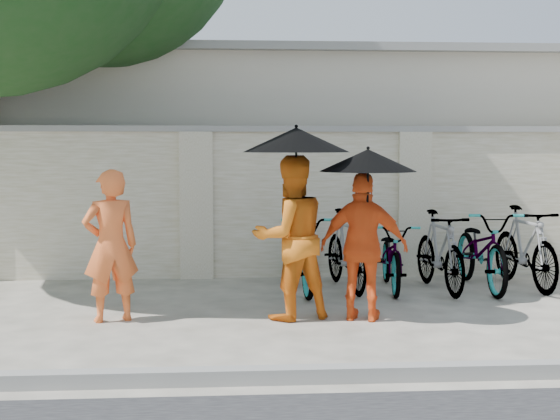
{
  "coord_description": "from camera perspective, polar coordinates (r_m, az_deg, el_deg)",
  "views": [
    {
      "loc": [
        -0.62,
        -7.53,
        1.82
      ],
      "look_at": [
        -0.0,
        1.07,
        1.1
      ],
      "focal_mm": 50.0,
      "sensor_mm": 36.0,
      "label": 1
    }
  ],
  "objects": [
    {
      "name": "bike_5",
      "position": [
        10.4,
        17.49,
        -2.62
      ],
      "size": [
        0.63,
        1.77,
        1.04
      ],
      "primitive_type": "imported",
      "rotation": [
        0.0,
        0.0,
        0.08
      ],
      "color": "gray",
      "rests_on": "ground"
    },
    {
      "name": "bike_1",
      "position": [
        9.85,
        4.86,
        -2.92
      ],
      "size": [
        0.68,
        1.72,
        1.01
      ],
      "primitive_type": "imported",
      "rotation": [
        0.0,
        0.0,
        0.12
      ],
      "color": "gray",
      "rests_on": "ground"
    },
    {
      "name": "bike_3",
      "position": [
        9.91,
        11.6,
        -2.97
      ],
      "size": [
        0.59,
        1.7,
        1.0
      ],
      "primitive_type": "imported",
      "rotation": [
        0.0,
        0.0,
        0.07
      ],
      "color": "gray",
      "rests_on": "ground"
    },
    {
      "name": "monk_left",
      "position": [
        8.21,
        -12.29,
        -2.56
      ],
      "size": [
        0.67,
        0.55,
        1.57
      ],
      "primitive_type": "imported",
      "rotation": [
        0.0,
        0.0,
        3.49
      ],
      "color": "orange",
      "rests_on": "ground"
    },
    {
      "name": "monk_right",
      "position": [
        8.11,
        6.15,
        -2.69
      ],
      "size": [
        0.98,
        0.65,
        1.54
      ],
      "primitive_type": "imported",
      "rotation": [
        0.0,
        0.0,
        2.81
      ],
      "color": "#F0541A",
      "rests_on": "ground"
    },
    {
      "name": "building_behind",
      "position": [
        14.77,
        6.13,
        3.9
      ],
      "size": [
        14.0,
        6.0,
        3.2
      ],
      "primitive_type": "cube",
      "color": "beige",
      "rests_on": "ground"
    },
    {
      "name": "compound_wall",
      "position": [
        10.89,
        4.47,
        0.44
      ],
      "size": [
        20.0,
        0.3,
        2.0
      ],
      "primitive_type": "cube",
      "color": "white",
      "rests_on": "ground"
    },
    {
      "name": "monk_center",
      "position": [
        8.12,
        0.78,
        -2.03
      ],
      "size": [
        1.01,
        0.89,
        1.72
      ],
      "primitive_type": "imported",
      "rotation": [
        0.0,
        0.0,
        3.49
      ],
      "color": "orange",
      "rests_on": "ground"
    },
    {
      "name": "ground",
      "position": [
        7.78,
        0.61,
        -8.77
      ],
      "size": [
        80.0,
        80.0,
        0.0
      ],
      "primitive_type": "plane",
      "color": "beige"
    },
    {
      "name": "parasol_right",
      "position": [
        7.96,
        6.45,
        3.63
      ],
      "size": [
        0.99,
        0.99,
        0.9
      ],
      "color": "black",
      "rests_on": "ground"
    },
    {
      "name": "bike_0",
      "position": [
        9.74,
        1.56,
        -3.13
      ],
      "size": [
        0.75,
        1.87,
        0.96
      ],
      "primitive_type": "imported",
      "rotation": [
        0.0,
        0.0,
        0.06
      ],
      "color": "gray",
      "rests_on": "ground"
    },
    {
      "name": "bike_4",
      "position": [
        10.17,
        14.56,
        -2.82
      ],
      "size": [
        0.69,
        1.92,
        1.01
      ],
      "primitive_type": "imported",
      "rotation": [
        0.0,
        0.0,
        -0.01
      ],
      "color": "gray",
      "rests_on": "ground"
    },
    {
      "name": "bike_2",
      "position": [
        9.9,
        8.2,
        -3.36
      ],
      "size": [
        0.73,
        1.67,
        0.85
      ],
      "primitive_type": "imported",
      "rotation": [
        0.0,
        0.0,
        -0.1
      ],
      "color": "gray",
      "rests_on": "ground"
    },
    {
      "name": "kerb",
      "position": [
        6.13,
        1.95,
        -11.93
      ],
      "size": [
        40.0,
        0.16,
        0.12
      ],
      "primitive_type": "cube",
      "color": "gray",
      "rests_on": "ground"
    },
    {
      "name": "parasol_center",
      "position": [
        7.99,
        1.2,
        5.15
      ],
      "size": [
        1.1,
        1.1,
        1.03
      ],
      "color": "black",
      "rests_on": "ground"
    }
  ]
}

